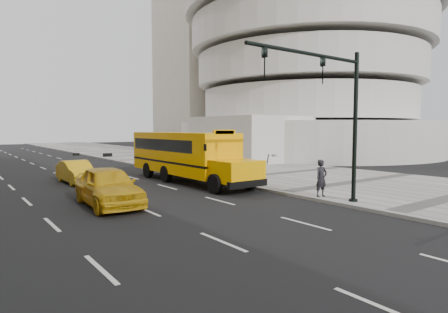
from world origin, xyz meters
TOP-DOWN VIEW (x-y plane):
  - ground at (0.00, 0.00)m, footprint 140.00×140.00m
  - sidewalk_museum at (12.00, 0.00)m, footprint 12.00×140.00m
  - curb_museum at (6.00, 0.00)m, footprint 0.30×140.00m
  - guggenheim at (29.37, 18.51)m, footprint 33.20×42.20m
  - school_bus at (4.50, 1.48)m, footprint 2.96×11.56m
  - taxi_near at (-1.87, -3.07)m, footprint 2.22×4.98m
  - taxi_far at (-1.10, 4.59)m, footprint 1.54×4.08m
  - pedestrian at (6.36, -7.57)m, footprint 0.66×0.47m
  - traffic_signal at (5.19, -9.09)m, footprint 6.18×0.36m

SIDE VIEW (x-z plane):
  - ground at x=0.00m, z-range 0.00..0.00m
  - sidewalk_museum at x=12.00m, z-range 0.00..0.15m
  - curb_museum at x=6.00m, z-range 0.00..0.15m
  - taxi_far at x=-1.10m, z-range 0.00..1.33m
  - taxi_near at x=-1.87m, z-range 0.00..1.66m
  - pedestrian at x=6.36m, z-range 0.15..1.84m
  - school_bus at x=4.50m, z-range 0.17..3.36m
  - traffic_signal at x=5.19m, z-range 0.89..7.29m
  - guggenheim at x=29.37m, z-range -3.92..31.08m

